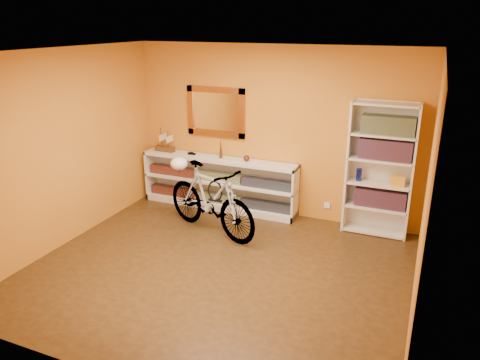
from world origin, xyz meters
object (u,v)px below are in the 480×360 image
at_px(bookcase, 380,170).
at_px(bicycle, 210,199).
at_px(helmet, 179,164).
at_px(console_unit, 219,183).

distance_m(bookcase, bicycle, 2.40).
xyz_separation_m(bicycle, helmet, (-0.63, 0.23, 0.39)).
relative_size(console_unit, bicycle, 1.49).
bearing_deg(bookcase, helmet, -166.21).
height_order(console_unit, bicycle, bicycle).
bearing_deg(bicycle, bookcase, -46.79).
bearing_deg(bicycle, console_unit, 38.47).
bearing_deg(console_unit, bicycle, -71.85).
distance_m(bookcase, helmet, 2.89).
height_order(bookcase, bicycle, bookcase).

